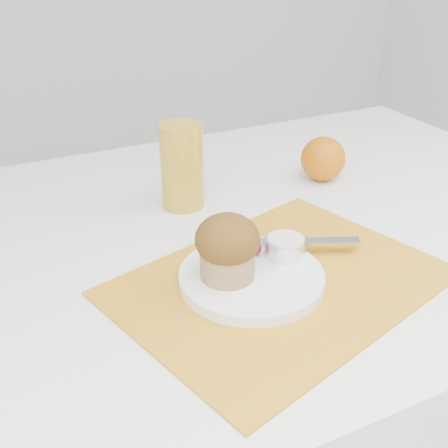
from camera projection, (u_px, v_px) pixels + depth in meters
name	position (u px, v px, depth m)	size (l,w,h in m)	color
table	(243.00, 399.00, 1.05)	(1.20, 0.80, 0.75)	white
placemat	(280.00, 282.00, 0.72)	(0.41, 0.30, 0.00)	orange
plate	(251.00, 278.00, 0.72)	(0.19, 0.19, 0.01)	white
ramekin	(285.00, 247.00, 0.74)	(0.05, 0.05, 0.02)	silver
cream	(286.00, 240.00, 0.74)	(0.05, 0.05, 0.01)	silver
raspberry_near	(246.00, 242.00, 0.76)	(0.02, 0.02, 0.02)	#520216
raspberry_far	(254.00, 248.00, 0.75)	(0.02, 0.02, 0.02)	#600217
butter_knife	(287.00, 242.00, 0.78)	(0.20, 0.02, 0.01)	#B7B8C1
orange	(323.00, 159.00, 1.00)	(0.08, 0.08, 0.08)	#C06006
juice_glass	(182.00, 166.00, 0.89)	(0.07, 0.07, 0.14)	gold
muffin	(227.00, 247.00, 0.69)	(0.09, 0.09, 0.08)	#A57F50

